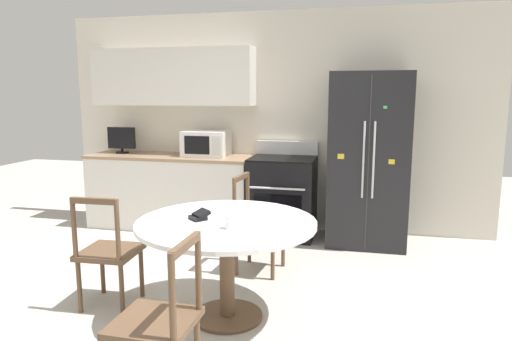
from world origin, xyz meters
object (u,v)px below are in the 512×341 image
(refrigerator, at_px, (368,160))
(wallet, at_px, (200,216))
(countertop_tv, at_px, (122,139))
(candle_glass, at_px, (230,223))
(oven_range, at_px, (283,196))
(dining_chair_left, at_px, (108,252))
(dining_chair_near, at_px, (160,322))
(dining_chair_far, at_px, (257,225))
(microwave, at_px, (206,144))

(refrigerator, distance_m, wallet, 2.37)
(countertop_tv, distance_m, candle_glass, 3.14)
(oven_range, xyz_separation_m, dining_chair_left, (-0.99, -2.10, -0.03))
(dining_chair_near, xyz_separation_m, wallet, (-0.11, 0.93, 0.33))
(oven_range, bearing_deg, dining_chair_far, -92.03)
(countertop_tv, bearing_deg, oven_range, -1.94)
(refrigerator, distance_m, candle_glass, 2.40)
(countertop_tv, height_order, dining_chair_left, countertop_tv)
(microwave, xyz_separation_m, candle_glass, (0.98, -2.31, -0.27))
(oven_range, relative_size, countertop_tv, 3.01)
(dining_chair_far, bearing_deg, oven_range, -176.22)
(dining_chair_far, bearing_deg, microwave, -136.67)
(dining_chair_left, distance_m, dining_chair_far, 1.37)
(microwave, xyz_separation_m, wallet, (0.70, -2.14, -0.28))
(refrigerator, relative_size, microwave, 3.54)
(oven_range, xyz_separation_m, dining_chair_far, (-0.04, -1.12, -0.03))
(refrigerator, distance_m, countertop_tv, 3.02)
(dining_chair_left, xyz_separation_m, wallet, (0.75, 0.02, 0.33))
(dining_chair_left, height_order, wallet, dining_chair_left)
(oven_range, relative_size, candle_glass, 12.05)
(dining_chair_left, xyz_separation_m, dining_chair_near, (0.86, -0.92, 0.00))
(countertop_tv, height_order, dining_chair_near, countertop_tv)
(oven_range, relative_size, wallet, 6.20)
(dining_chair_far, bearing_deg, candle_glass, 9.50)
(refrigerator, xyz_separation_m, oven_range, (-0.95, 0.04, -0.46))
(refrigerator, bearing_deg, oven_range, 177.68)
(refrigerator, distance_m, dining_chair_far, 1.55)
(refrigerator, height_order, oven_range, refrigerator)
(countertop_tv, bearing_deg, candle_glass, -47.80)
(candle_glass, bearing_deg, wallet, 148.92)
(microwave, bearing_deg, countertop_tv, 179.58)
(refrigerator, relative_size, dining_chair_near, 2.07)
(oven_range, distance_m, dining_chair_far, 1.12)
(oven_range, distance_m, candle_glass, 2.27)
(dining_chair_left, xyz_separation_m, candle_glass, (1.03, -0.15, 0.35))
(oven_range, relative_size, microwave, 2.05)
(refrigerator, relative_size, countertop_tv, 5.20)
(dining_chair_near, distance_m, dining_chair_far, 1.89)
(dining_chair_left, height_order, dining_chair_far, same)
(dining_chair_left, relative_size, dining_chair_far, 1.00)
(countertop_tv, xyz_separation_m, candle_glass, (2.10, -2.32, -0.29))
(refrigerator, relative_size, wallet, 10.70)
(countertop_tv, height_order, dining_chair_far, countertop_tv)
(countertop_tv, distance_m, dining_chair_left, 2.50)
(oven_range, height_order, countertop_tv, countertop_tv)
(oven_range, xyz_separation_m, wallet, (-0.25, -2.08, 0.30))
(candle_glass, distance_m, wallet, 0.33)
(dining_chair_left, bearing_deg, microwave, 85.85)
(microwave, relative_size, candle_glass, 5.89)
(microwave, height_order, candle_glass, microwave)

